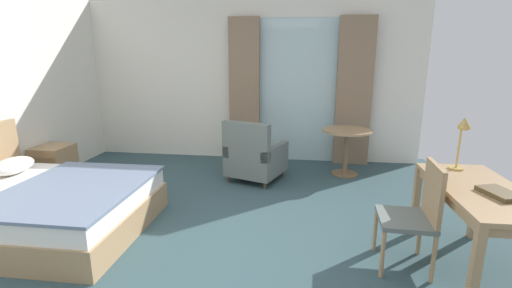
# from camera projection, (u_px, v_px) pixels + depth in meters

# --- Properties ---
(ground) EXTENTS (6.15, 6.87, 0.10)m
(ground) POSITION_uv_depth(u_px,v_px,m) (197.00, 252.00, 3.45)
(ground) COLOR #334C51
(wall_back) EXTENTS (5.75, 0.12, 2.69)m
(wall_back) POSITION_uv_depth(u_px,v_px,m) (249.00, 81.00, 6.16)
(wall_back) COLOR white
(wall_back) RESTS_ON ground
(balcony_glass_door) EXTENTS (1.36, 0.02, 2.36)m
(balcony_glass_door) POSITION_uv_depth(u_px,v_px,m) (298.00, 92.00, 6.01)
(balcony_glass_door) COLOR silver
(balcony_glass_door) RESTS_ON ground
(curtain_panel_left) EXTENTS (0.51, 0.10, 2.38)m
(curtain_panel_left) POSITION_uv_depth(u_px,v_px,m) (244.00, 91.00, 6.03)
(curtain_panel_left) COLOR #897056
(curtain_panel_left) RESTS_ON ground
(curtain_panel_right) EXTENTS (0.56, 0.10, 2.38)m
(curtain_panel_right) POSITION_uv_depth(u_px,v_px,m) (354.00, 93.00, 5.79)
(curtain_panel_right) COLOR #897056
(curtain_panel_right) RESTS_ON ground
(bed) EXTENTS (1.98, 1.64, 1.02)m
(bed) POSITION_uv_depth(u_px,v_px,m) (42.00, 206.00, 3.71)
(bed) COLOR tan
(bed) RESTS_ON ground
(nightstand) EXTENTS (0.44, 0.48, 0.54)m
(nightstand) POSITION_uv_depth(u_px,v_px,m) (55.00, 165.00, 5.08)
(nightstand) COLOR tan
(nightstand) RESTS_ON ground
(writing_desk) EXTENTS (0.65, 1.32, 0.75)m
(writing_desk) POSITION_uv_depth(u_px,v_px,m) (480.00, 199.00, 2.89)
(writing_desk) COLOR tan
(writing_desk) RESTS_ON ground
(desk_chair) EXTENTS (0.45, 0.49, 0.93)m
(desk_chair) POSITION_uv_depth(u_px,v_px,m) (416.00, 211.00, 3.01)
(desk_chair) COLOR slate
(desk_chair) RESTS_ON ground
(desk_lamp) EXTENTS (0.19, 0.22, 0.51)m
(desk_lamp) POSITION_uv_depth(u_px,v_px,m) (463.00, 132.00, 3.32)
(desk_lamp) COLOR tan
(desk_lamp) RESTS_ON writing_desk
(closed_book) EXTENTS (0.27, 0.34, 0.04)m
(closed_book) POSITION_uv_depth(u_px,v_px,m) (500.00, 193.00, 2.72)
(closed_book) COLOR brown
(closed_book) RESTS_ON writing_desk
(armchair_by_window) EXTENTS (0.91, 0.93, 0.90)m
(armchair_by_window) POSITION_uv_depth(u_px,v_px,m) (254.00, 157.00, 5.18)
(armchair_by_window) COLOR slate
(armchair_by_window) RESTS_ON ground
(round_cafe_table) EXTENTS (0.72, 0.72, 0.70)m
(round_cafe_table) POSITION_uv_depth(u_px,v_px,m) (346.00, 141.00, 5.39)
(round_cafe_table) COLOR tan
(round_cafe_table) RESTS_ON ground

